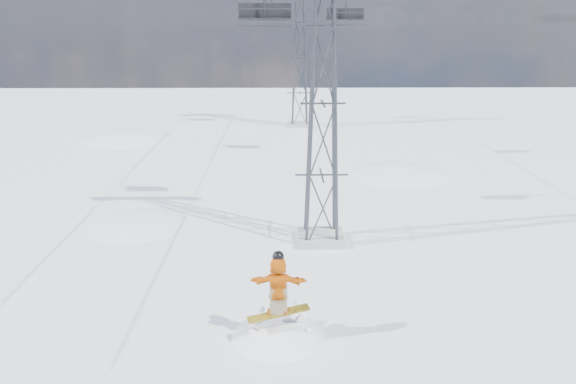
# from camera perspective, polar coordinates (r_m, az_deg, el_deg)

# --- Properties ---
(ground) EXTENTS (120.00, 120.00, 0.00)m
(ground) POSITION_cam_1_polar(r_m,az_deg,el_deg) (15.39, 2.37, -16.35)
(ground) COLOR white
(ground) RESTS_ON ground
(snow_terrain) EXTENTS (39.00, 37.00, 22.00)m
(snow_terrain) POSITION_cam_1_polar(r_m,az_deg,el_deg) (38.76, -6.72, -10.76)
(snow_terrain) COLOR white
(snow_terrain) RESTS_ON ground
(lift_tower_near) EXTENTS (5.20, 1.80, 11.43)m
(lift_tower_near) POSITION_cam_1_polar(r_m,az_deg,el_deg) (21.09, 3.57, 8.89)
(lift_tower_near) COLOR #999999
(lift_tower_near) RESTS_ON ground
(lift_tower_far) EXTENTS (5.20, 1.80, 11.43)m
(lift_tower_far) POSITION_cam_1_polar(r_m,az_deg,el_deg) (45.93, 1.22, 13.40)
(lift_tower_far) COLOR #999999
(lift_tower_far) RESTS_ON ground
(lift_chair_near) EXTENTS (2.14, 0.62, 2.66)m
(lift_chair_near) POSITION_cam_1_polar(r_m,az_deg,el_deg) (23.76, -2.39, 17.71)
(lift_chair_near) COLOR black
(lift_chair_near) RESTS_ON ground
(lift_chair_mid) EXTENTS (2.17, 0.62, 2.69)m
(lift_chair_mid) POSITION_cam_1_polar(r_m,az_deg,el_deg) (34.01, 5.86, 17.43)
(lift_chair_mid) COLOR black
(lift_chair_mid) RESTS_ON ground
(lift_chair_far) EXTENTS (2.23, 0.64, 2.76)m
(lift_chair_far) POSITION_cam_1_polar(r_m,az_deg,el_deg) (44.82, -1.66, 17.36)
(lift_chair_far) COLOR black
(lift_chair_far) RESTS_ON ground
(lift_chair_extra) EXTENTS (1.93, 0.55, 2.39)m
(lift_chair_extra) POSITION_cam_1_polar(r_m,az_deg,el_deg) (47.43, -1.62, 17.71)
(lift_chair_extra) COLOR black
(lift_chair_extra) RESTS_ON ground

